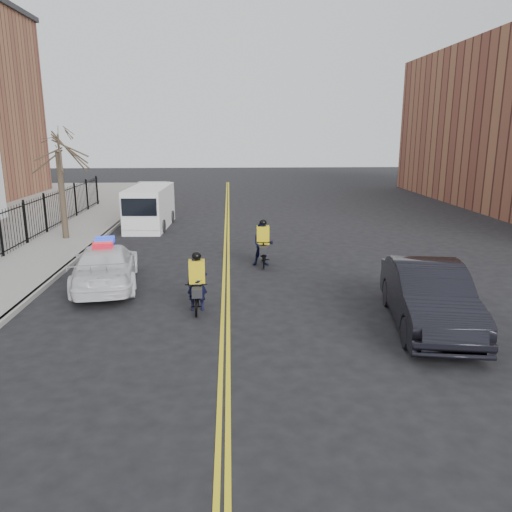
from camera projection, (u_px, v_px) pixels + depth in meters
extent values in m
plane|color=black|center=(226.00, 311.00, 14.34)|extent=(120.00, 120.00, 0.00)
cube|color=yellow|center=(225.00, 248.00, 22.08)|extent=(0.10, 60.00, 0.01)
cube|color=yellow|center=(228.00, 248.00, 22.09)|extent=(0.10, 60.00, 0.01)
cube|color=gray|center=(54.00, 249.00, 21.68)|extent=(3.00, 60.00, 0.15)
cube|color=gray|center=(89.00, 248.00, 21.76)|extent=(0.20, 60.00, 0.15)
cylinder|color=#3A2E22|center=(62.00, 196.00, 23.12)|extent=(0.28, 0.28, 4.00)
imported|color=white|center=(106.00, 266.00, 16.51)|extent=(2.74, 5.16, 1.42)
cube|color=#0C26CC|center=(104.00, 242.00, 16.31)|extent=(0.79, 1.38, 0.16)
imported|color=black|center=(429.00, 296.00, 13.04)|extent=(2.53, 5.33, 1.69)
cube|color=white|center=(150.00, 207.00, 26.83)|extent=(2.10, 5.19, 2.18)
cube|color=white|center=(141.00, 217.00, 24.71)|extent=(1.88, 0.83, 1.14)
cube|color=black|center=(139.00, 207.00, 24.20)|extent=(1.71, 0.16, 0.85)
cylinder|color=black|center=(127.00, 226.00, 25.52)|extent=(0.26, 0.67, 0.66)
cylinder|color=black|center=(163.00, 226.00, 25.55)|extent=(0.26, 0.67, 0.66)
cylinder|color=black|center=(140.00, 216.00, 28.47)|extent=(0.26, 0.67, 0.66)
cylinder|color=black|center=(171.00, 216.00, 28.49)|extent=(0.26, 0.67, 0.66)
imported|color=black|center=(198.00, 294.00, 14.38)|extent=(0.70, 1.80, 0.93)
imported|color=black|center=(197.00, 283.00, 14.30)|extent=(0.60, 0.41, 1.59)
cube|color=yellow|center=(197.00, 272.00, 14.22)|extent=(0.47, 0.33, 0.67)
sphere|color=black|center=(196.00, 256.00, 14.11)|extent=(0.27, 0.27, 0.27)
cube|color=black|center=(197.00, 293.00, 13.72)|extent=(0.30, 0.34, 0.25)
imported|color=black|center=(263.00, 252.00, 19.17)|extent=(0.57, 1.81, 1.08)
imported|color=black|center=(263.00, 244.00, 19.10)|extent=(0.83, 0.66, 1.67)
cube|color=yellow|center=(263.00, 235.00, 19.01)|extent=(0.49, 0.34, 0.70)
sphere|color=black|center=(263.00, 223.00, 18.89)|extent=(0.28, 0.28, 0.28)
cube|color=black|center=(263.00, 250.00, 18.49)|extent=(0.31, 0.36, 0.26)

